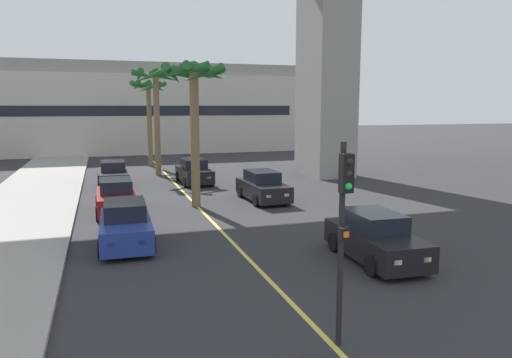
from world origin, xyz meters
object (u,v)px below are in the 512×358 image
at_px(car_queue_third, 375,238).
at_px(car_queue_fifth, 194,172).
at_px(car_queue_front, 263,187).
at_px(palm_tree_near_median, 157,91).
at_px(car_queue_sixth, 125,225).
at_px(traffic_light_median_near, 343,217).
at_px(palm_tree_far_median, 149,96).
at_px(palm_tree_mid_median, 195,89).
at_px(car_queue_second, 113,175).
at_px(car_queue_fourth, 116,198).

relative_size(car_queue_third, car_queue_fifth, 1.00).
bearing_deg(car_queue_front, car_queue_fifth, 109.28).
bearing_deg(palm_tree_near_median, car_queue_third, -78.64).
bearing_deg(car_queue_front, car_queue_sixth, -139.37).
relative_size(car_queue_front, traffic_light_median_near, 0.99).
bearing_deg(car_queue_third, traffic_light_median_near, -128.29).
distance_m(car_queue_third, traffic_light_median_near, 6.25).
height_order(car_queue_front, palm_tree_far_median, palm_tree_far_median).
relative_size(car_queue_front, car_queue_sixth, 1.00).
distance_m(car_queue_front, palm_tree_near_median, 12.97).
bearing_deg(palm_tree_mid_median, car_queue_third, -69.07).
relative_size(car_queue_third, palm_tree_far_median, 0.59).
bearing_deg(traffic_light_median_near, car_queue_front, 77.22).
relative_size(car_queue_second, palm_tree_near_median, 0.55).
bearing_deg(car_queue_second, palm_tree_far_median, 71.56).
bearing_deg(palm_tree_mid_median, palm_tree_far_median, 91.86).
bearing_deg(car_queue_fourth, car_queue_sixth, -88.52).
bearing_deg(car_queue_third, car_queue_sixth, 150.74).
bearing_deg(car_queue_fifth, car_queue_third, -81.30).
bearing_deg(palm_tree_mid_median, car_queue_front, 6.09).
height_order(traffic_light_median_near, palm_tree_far_median, palm_tree_far_median).
distance_m(car_queue_fifth, palm_tree_near_median, 7.06).
xyz_separation_m(car_queue_front, car_queue_third, (0.26, -10.37, 0.00)).
height_order(car_queue_second, palm_tree_far_median, palm_tree_far_median).
bearing_deg(traffic_light_median_near, car_queue_fourth, 105.39).
height_order(car_queue_fourth, traffic_light_median_near, traffic_light_median_near).
height_order(car_queue_third, car_queue_fourth, same).
xyz_separation_m(car_queue_fourth, palm_tree_near_median, (3.29, 11.85, 5.23)).
xyz_separation_m(car_queue_third, palm_tree_near_median, (-4.33, 21.52, 5.23)).
xyz_separation_m(traffic_light_median_near, palm_tree_far_median, (-0.70, 31.61, 2.98)).
xyz_separation_m(traffic_light_median_near, palm_tree_near_median, (-0.65, 26.17, 3.24)).
distance_m(car_queue_third, car_queue_fifth, 17.30).
bearing_deg(car_queue_second, car_queue_third, -66.51).
height_order(car_queue_fourth, car_queue_sixth, same).
bearing_deg(car_queue_sixth, car_queue_second, 90.39).
bearing_deg(car_queue_fifth, traffic_light_median_near, -92.78).
relative_size(car_queue_second, car_queue_fifth, 0.99).
xyz_separation_m(car_queue_front, car_queue_fourth, (-7.35, -0.70, 0.00)).
xyz_separation_m(car_queue_front, palm_tree_near_median, (-4.06, 11.15, 5.23)).
distance_m(car_queue_third, palm_tree_mid_median, 11.79).
xyz_separation_m(car_queue_second, car_queue_fifth, (4.94, -0.30, 0.00)).
xyz_separation_m(car_queue_sixth, palm_tree_near_median, (3.15, 17.34, 5.23)).
bearing_deg(palm_tree_far_median, palm_tree_near_median, -89.49).
height_order(car_queue_third, palm_tree_mid_median, palm_tree_mid_median).
height_order(car_queue_fourth, palm_tree_far_median, palm_tree_far_median).
xyz_separation_m(traffic_light_median_near, palm_tree_mid_median, (-0.15, 14.64, 2.96)).
relative_size(palm_tree_near_median, palm_tree_far_median, 1.07).
height_order(car_queue_fifth, palm_tree_mid_median, palm_tree_mid_median).
relative_size(traffic_light_median_near, palm_tree_mid_median, 0.60).
bearing_deg(palm_tree_far_median, car_queue_fourth, -100.62).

